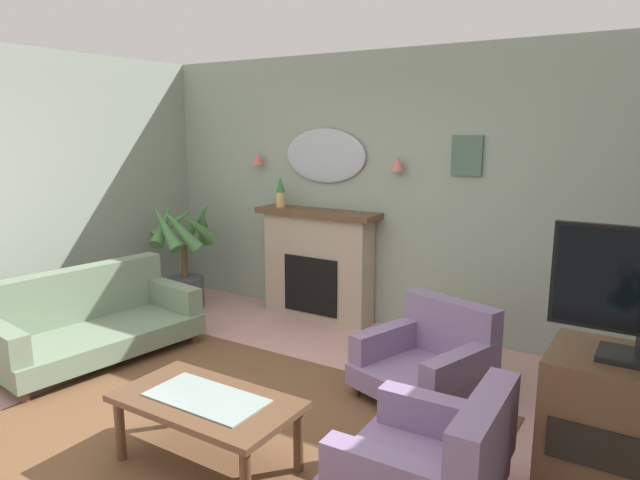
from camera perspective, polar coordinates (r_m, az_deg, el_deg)
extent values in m
cube|color=#C6938E|center=(3.94, -10.44, -20.25)|extent=(6.63, 6.27, 0.10)
cube|color=#93A393|center=(5.66, 7.77, 4.75)|extent=(6.63, 0.10, 2.73)
cube|color=brown|center=(4.04, -8.45, -18.41)|extent=(3.20, 2.40, 0.01)
cube|color=tan|center=(6.00, -0.20, -2.72)|extent=(1.20, 0.28, 1.10)
cube|color=black|center=(5.96, -0.72, -4.50)|extent=(0.64, 0.12, 0.60)
cube|color=brown|center=(5.87, -0.31, 2.75)|extent=(1.36, 0.36, 0.06)
cylinder|color=tan|center=(6.09, -3.99, 4.08)|extent=(0.10, 0.10, 0.16)
cone|color=#38753D|center=(6.07, -4.01, 5.58)|extent=(0.10, 0.10, 0.16)
ellipsoid|color=#B2BCC6|center=(5.93, 0.47, 8.48)|extent=(0.96, 0.06, 0.56)
cone|color=#D17066|center=(6.39, -6.33, 8.16)|extent=(0.14, 0.14, 0.14)
cone|color=#D17066|center=(5.49, 7.82, 7.62)|extent=(0.14, 0.14, 0.14)
cube|color=#4C6B56|center=(5.31, 14.57, 8.22)|extent=(0.28, 0.03, 0.36)
cube|color=brown|center=(3.52, -11.39, -15.64)|extent=(1.10, 0.60, 0.04)
cube|color=#8C9E99|center=(3.51, -11.41, -15.29)|extent=(0.72, 0.36, 0.01)
cylinder|color=brown|center=(3.81, -19.49, -17.62)|extent=(0.06, 0.06, 0.40)
cylinder|color=brown|center=(4.08, -14.04, -15.25)|extent=(0.06, 0.06, 0.40)
cylinder|color=brown|center=(3.51, -2.20, -19.56)|extent=(0.06, 0.06, 0.40)
cube|color=gray|center=(5.38, -21.48, -9.20)|extent=(1.06, 1.80, 0.18)
cube|color=gray|center=(5.58, -23.45, -5.06)|extent=(0.41, 1.71, 0.48)
cube|color=gray|center=(5.02, -29.55, -8.83)|extent=(0.77, 0.26, 0.24)
cube|color=gray|center=(5.70, -14.73, -5.41)|extent=(0.77, 0.26, 0.24)
cylinder|color=brown|center=(4.85, -27.56, -13.78)|extent=(0.07, 0.07, 0.10)
cylinder|color=brown|center=(5.54, -12.57, -9.61)|extent=(0.07, 0.07, 0.10)
cylinder|color=brown|center=(6.07, -16.52, -7.95)|extent=(0.07, 0.07, 0.10)
cube|color=gray|center=(3.30, 9.66, -22.42)|extent=(0.82, 0.82, 0.16)
cube|color=gray|center=(3.05, 16.16, -18.97)|extent=(0.18, 0.80, 0.45)
cube|color=gray|center=(3.48, 11.91, -16.96)|extent=(0.72, 0.16, 0.22)
cube|color=gray|center=(2.93, 7.17, -22.67)|extent=(0.72, 0.16, 0.22)
cylinder|color=brown|center=(3.74, 6.45, -20.24)|extent=(0.06, 0.06, 0.10)
cube|color=gray|center=(4.39, 10.12, -13.40)|extent=(1.01, 1.01, 0.16)
cube|color=gray|center=(4.53, 13.06, -8.59)|extent=(0.81, 0.40, 0.45)
cube|color=gray|center=(4.52, 6.86, -9.93)|extent=(0.35, 0.73, 0.22)
cube|color=gray|center=(4.13, 13.91, -12.35)|extent=(0.35, 0.73, 0.22)
cylinder|color=brown|center=(4.43, 3.64, -14.87)|extent=(0.06, 0.06, 0.10)
cylinder|color=brown|center=(4.02, 10.67, -17.94)|extent=(0.06, 0.06, 0.10)
cylinder|color=brown|center=(4.88, 9.58, -12.44)|extent=(0.06, 0.06, 0.10)
cylinder|color=brown|center=(4.52, 16.36, -14.80)|extent=(0.06, 0.06, 0.10)
cube|color=brown|center=(3.36, 28.63, -17.67)|extent=(0.80, 0.56, 0.90)
cube|color=black|center=(3.07, 28.40, -18.62)|extent=(0.68, 0.02, 0.20)
cube|color=black|center=(3.16, 29.41, -10.37)|extent=(0.36, 0.24, 0.03)
cylinder|color=black|center=(3.13, 29.53, -9.26)|extent=(0.04, 0.04, 0.10)
cylinder|color=#474C56|center=(6.56, -13.35, -5.18)|extent=(0.40, 0.40, 0.35)
cylinder|color=brown|center=(6.47, -13.49, -2.10)|extent=(0.08, 0.08, 0.38)
cone|color=#4C8447|center=(6.23, -12.26, 1.32)|extent=(0.17, 0.54, 0.47)
cone|color=#4C8447|center=(6.38, -11.64, 1.58)|extent=(0.42, 0.44, 0.54)
cone|color=#4C8447|center=(6.55, -12.32, 1.81)|extent=(0.50, 0.17, 0.52)
cone|color=#4C8447|center=(6.59, -14.47, 1.76)|extent=(0.33, 0.58, 0.41)
cone|color=#4C8447|center=(6.48, -15.50, 1.55)|extent=(0.34, 0.53, 0.49)
cone|color=#4C8447|center=(6.26, -15.31, 1.23)|extent=(0.50, 0.21, 0.52)
cone|color=#4C8447|center=(6.17, -13.95, 1.15)|extent=(0.46, 0.41, 0.53)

